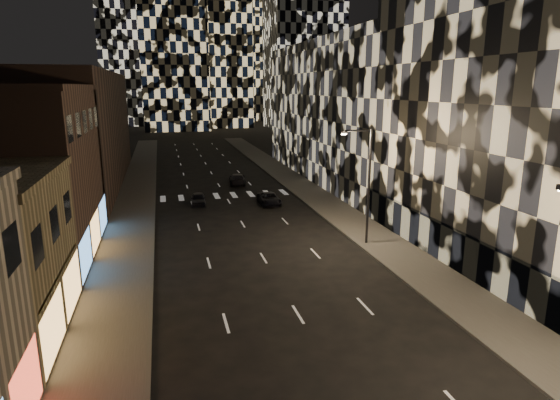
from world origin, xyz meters
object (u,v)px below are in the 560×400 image
car_dark_midlane (198,199)px  car_dark_rightlane (269,199)px  streetlight_far (366,179)px  car_dark_oncoming (237,179)px

car_dark_midlane → car_dark_rightlane: (7.34, -1.75, -0.02)m
streetlight_far → car_dark_oncoming: 27.06m
car_dark_midlane → car_dark_rightlane: car_dark_midlane is taller
streetlight_far → car_dark_midlane: 20.64m
streetlight_far → car_dark_midlane: size_ratio=2.42×
car_dark_rightlane → car_dark_midlane: bearing=167.2°
streetlight_far → car_dark_rightlane: streetlight_far is taller
streetlight_far → car_dark_oncoming: streetlight_far is taller
car_dark_midlane → car_dark_oncoming: (5.75, 9.64, 0.06)m
car_dark_oncoming → car_dark_rightlane: car_dark_oncoming is taller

